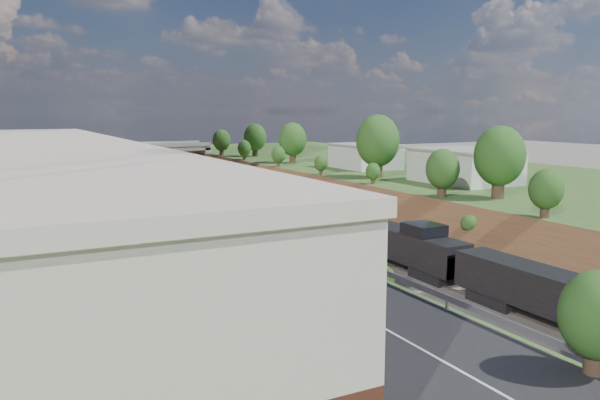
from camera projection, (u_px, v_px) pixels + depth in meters
The scene contains 14 objects.
platform_right at pixel (474, 190), 86.47m from camera, with size 44.00×180.00×5.00m, color #385824.
embankment_left at pixel (184, 235), 66.88m from camera, with size 7.07×180.00×7.07m, color brown.
embankment_right at pixel (347, 219), 76.86m from camera, with size 7.07×180.00×7.07m, color brown.
rail_left_track at pixel (252, 228), 70.68m from camera, with size 1.58×180.00×0.18m, color gray.
rail_right_track at pixel (290, 224), 73.04m from camera, with size 1.58×180.00×0.18m, color gray.
road at pixel (142, 194), 64.08m from camera, with size 8.00×180.00×0.10m, color black.
guardrail at pixel (179, 188), 65.69m from camera, with size 0.10×171.00×0.70m.
commercial_building at pixel (23, 196), 38.56m from camera, with size 14.30×62.30×7.00m.
overpass at pixel (151, 154), 125.59m from camera, with size 24.50×8.30×7.40m.
white_building_near at pixel (465, 167), 74.46m from camera, with size 9.00×12.00×4.00m, color silver.
white_building_far at pixel (365, 157), 93.58m from camera, with size 8.00×10.00×3.60m, color silver.
tree_right_large at pixel (500, 157), 60.61m from camera, with size 5.25×5.25×7.61m.
tree_left_crest at pixel (383, 247), 30.32m from camera, with size 2.45×2.45×3.55m.
freight_train at pixel (261, 196), 80.61m from camera, with size 2.82×144.52×4.55m.
Camera 1 is at (-29.24, -4.32, 14.02)m, focal length 35.00 mm.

